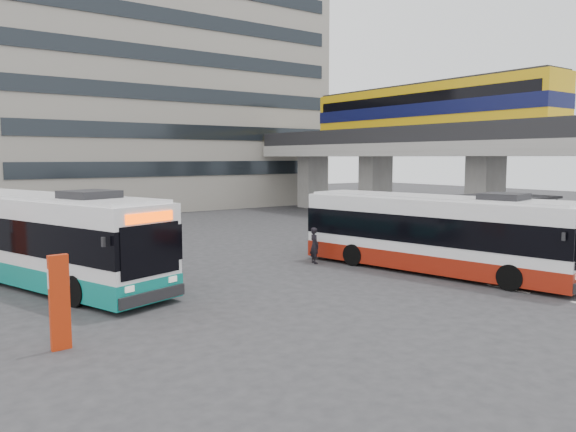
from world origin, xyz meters
TOP-DOWN VIEW (x-y plane):
  - ground at (0.00, 0.00)m, footprint 120.00×120.00m
  - viaduct at (17.00, 12.65)m, footprint 8.00×32.00m
  - bike_shelter at (8.50, 3.00)m, footprint 10.00×4.00m
  - office_block at (6.00, 36.00)m, footprint 30.00×15.00m
  - road_markings at (2.50, -3.00)m, footprint 0.15×7.60m
  - bus_main at (2.67, 0.43)m, footprint 4.47×11.24m
  - bus_teal at (-10.29, 7.32)m, footprint 5.96×11.92m
  - pedestrian at (0.02, 4.63)m, footprint 0.50×0.64m
  - sign_totem_south at (-11.65, -0.31)m, footprint 0.49×0.17m

SIDE VIEW (x-z plane):
  - ground at x=0.00m, z-range 0.00..0.00m
  - road_markings at x=2.50m, z-range 0.00..0.01m
  - pedestrian at x=0.02m, z-range 0.00..1.55m
  - sign_totem_south at x=-11.65m, z-range 0.04..2.32m
  - bike_shelter at x=8.50m, z-range 0.09..2.63m
  - bus_main at x=2.67m, z-range -0.12..3.13m
  - bus_teal at x=-10.29m, z-range -0.12..3.34m
  - viaduct at x=17.00m, z-range 1.39..11.07m
  - office_block at x=6.00m, z-range 0.00..25.00m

